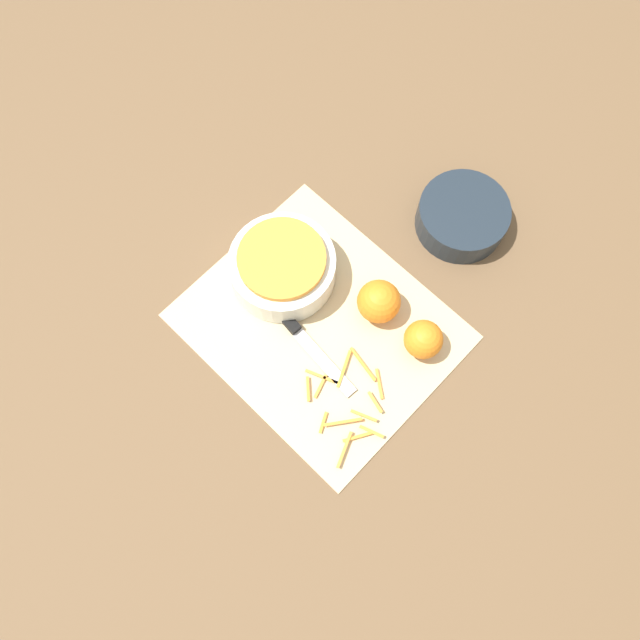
# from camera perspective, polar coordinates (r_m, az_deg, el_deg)

# --- Properties ---
(ground_plane) EXTENTS (4.00, 4.00, 0.00)m
(ground_plane) POSITION_cam_1_polar(r_m,az_deg,el_deg) (1.12, 0.00, -0.59)
(ground_plane) COLOR brown
(cutting_board) EXTENTS (0.45, 0.38, 0.01)m
(cutting_board) POSITION_cam_1_polar(r_m,az_deg,el_deg) (1.12, 0.00, -0.54)
(cutting_board) COLOR #CCB284
(cutting_board) RESTS_ON ground_plane
(bowl_speckled) EXTENTS (0.19, 0.19, 0.08)m
(bowl_speckled) POSITION_cam_1_polar(r_m,az_deg,el_deg) (1.12, -3.43, 4.91)
(bowl_speckled) COLOR silver
(bowl_speckled) RESTS_ON cutting_board
(bowl_dark) EXTENTS (0.17, 0.17, 0.06)m
(bowl_dark) POSITION_cam_1_polar(r_m,az_deg,el_deg) (1.20, 12.86, 9.19)
(bowl_dark) COLOR #1E2833
(bowl_dark) RESTS_ON ground_plane
(knife) EXTENTS (0.24, 0.04, 0.02)m
(knife) POSITION_cam_1_polar(r_m,az_deg,el_deg) (1.11, -2.54, -0.53)
(knife) COLOR black
(knife) RESTS_ON cutting_board
(orange_left) EXTENTS (0.08, 0.08, 0.08)m
(orange_left) POSITION_cam_1_polar(r_m,az_deg,el_deg) (1.09, 5.40, 1.70)
(orange_left) COLOR orange
(orange_left) RESTS_ON cutting_board
(orange_right) EXTENTS (0.07, 0.07, 0.07)m
(orange_right) POSITION_cam_1_polar(r_m,az_deg,el_deg) (1.09, 9.43, -1.76)
(orange_right) COLOR orange
(orange_right) RESTS_ON cutting_board
(peel_pile) EXTENTS (0.18, 0.17, 0.01)m
(peel_pile) POSITION_cam_1_polar(r_m,az_deg,el_deg) (1.08, 2.53, -7.47)
(peel_pile) COLOR orange
(peel_pile) RESTS_ON cutting_board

